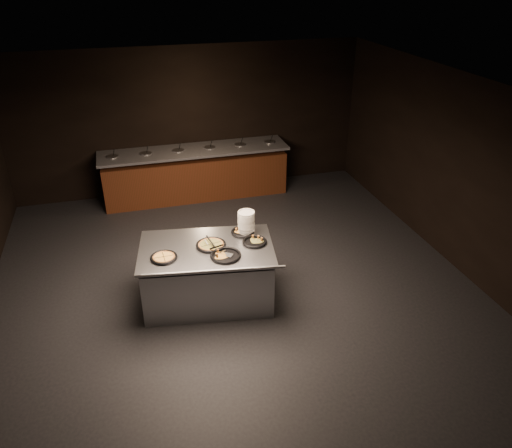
% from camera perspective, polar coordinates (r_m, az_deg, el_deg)
% --- Properties ---
extents(room, '(7.02, 8.02, 2.92)m').
position_cam_1_polar(room, '(6.54, -2.21, 1.97)').
color(room, black).
rests_on(room, ground).
extents(salad_bar, '(3.70, 0.83, 1.18)m').
position_cam_1_polar(salad_bar, '(10.15, -6.89, 5.45)').
color(salad_bar, '#5B2415').
rests_on(salad_bar, ground).
extents(serving_counter, '(1.97, 1.44, 0.87)m').
position_cam_1_polar(serving_counter, '(7.04, -5.54, -5.84)').
color(serving_counter, '#BBBDC2').
rests_on(serving_counter, ground).
extents(plate_stack, '(0.24, 0.24, 0.32)m').
position_cam_1_polar(plate_stack, '(7.06, -1.11, 0.21)').
color(plate_stack, white).
rests_on(plate_stack, serving_counter).
extents(pan_veggie_whole, '(0.35, 0.35, 0.04)m').
position_cam_1_polar(pan_veggie_whole, '(6.63, -10.50, -3.76)').
color(pan_veggie_whole, black).
rests_on(pan_veggie_whole, serving_counter).
extents(pan_cheese_whole, '(0.41, 0.41, 0.04)m').
position_cam_1_polar(pan_cheese_whole, '(6.82, -5.17, -2.38)').
color(pan_cheese_whole, black).
rests_on(pan_cheese_whole, serving_counter).
extents(pan_cheese_slices_a, '(0.33, 0.33, 0.04)m').
position_cam_1_polar(pan_cheese_slices_a, '(7.10, -1.52, -0.91)').
color(pan_cheese_slices_a, black).
rests_on(pan_cheese_slices_a, serving_counter).
extents(pan_cheese_slices_b, '(0.41, 0.41, 0.04)m').
position_cam_1_polar(pan_cheese_slices_b, '(6.57, -3.49, -3.59)').
color(pan_cheese_slices_b, black).
rests_on(pan_cheese_slices_b, serving_counter).
extents(pan_veggie_slices, '(0.34, 0.34, 0.04)m').
position_cam_1_polar(pan_veggie_slices, '(6.86, -0.16, -2.03)').
color(pan_veggie_slices, black).
rests_on(pan_veggie_slices, serving_counter).
extents(server_left, '(0.21, 0.27, 0.15)m').
position_cam_1_polar(server_left, '(6.78, -5.48, -2.05)').
color(server_left, '#BBBDC2').
rests_on(server_left, serving_counter).
extents(server_right, '(0.29, 0.25, 0.17)m').
position_cam_1_polar(server_right, '(6.59, -4.18, -2.90)').
color(server_right, '#BBBDC2').
rests_on(server_right, serving_counter).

